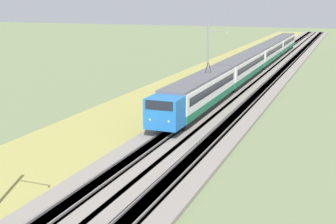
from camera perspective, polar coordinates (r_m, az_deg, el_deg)
name	(u,v)px	position (r m, az deg, el deg)	size (l,w,h in m)	color
ballast_main	(233,88)	(62.29, 7.89, 2.92)	(240.00, 4.40, 0.30)	gray
ballast_adjacent	(263,90)	(61.52, 11.51, 2.64)	(240.00, 4.40, 0.30)	gray
track_main	(233,88)	(62.29, 7.89, 2.92)	(240.00, 1.57, 0.45)	#4C4238
track_adjacent	(263,90)	(61.52, 11.51, 2.65)	(240.00, 1.57, 0.45)	#4C4238
grass_verge	(191,86)	(63.87, 2.78, 3.21)	(240.00, 11.13, 0.12)	#99934C
passenger_train	(256,58)	(77.27, 10.69, 6.44)	(82.28, 3.02, 4.90)	blue
catenary_mast_mid	(208,57)	(59.83, 4.91, 6.73)	(0.22, 2.56, 8.62)	slate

